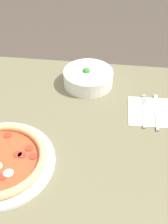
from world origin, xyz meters
name	(u,v)px	position (x,y,z in m)	size (l,w,h in m)	color
dining_table	(38,147)	(0.00, 0.00, 0.64)	(1.09, 0.88, 0.76)	#706B4C
bowl	(88,77)	(0.16, 0.27, 0.80)	(0.20, 0.20, 0.08)	white
napkin	(151,112)	(0.41, 0.12, 0.76)	(0.17, 0.17, 0.00)	white
fork	(144,111)	(0.39, 0.12, 0.77)	(0.02, 0.19, 0.00)	silver
knife	(157,113)	(0.43, 0.11, 0.77)	(0.02, 0.21, 0.01)	silver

